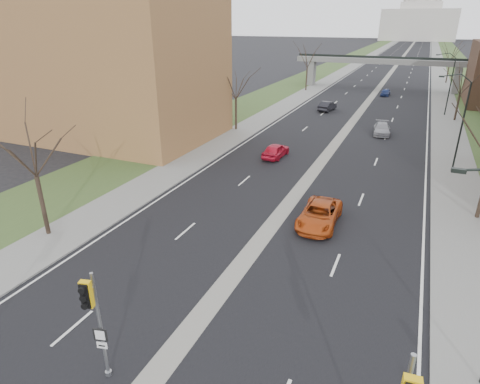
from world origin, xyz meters
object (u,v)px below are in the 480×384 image
Objects in this scene: signal_pole_median at (93,311)px; car_right_mid at (382,129)px; car_left_near at (276,150)px; car_right_near at (319,214)px; car_left_far at (327,106)px; car_right_far at (386,92)px.

car_right_mid is at bearing 67.90° from signal_pole_median.
signal_pole_median reaches higher than car_left_near.
car_right_near is 1.14× the size of car_right_mid.
car_left_far reaches higher than car_right_mid.
signal_pole_median is 29.39m from car_left_near.
car_left_near is (-3.04, 29.11, -2.63)m from signal_pole_median.
car_right_mid is (1.44, 26.69, -0.06)m from car_right_near.
car_left_far is (-0.21, 25.06, 0.01)m from car_left_near.
car_right_near is (7.58, -12.81, 0.01)m from car_left_near.
car_right_mid is at bearing 85.79° from car_right_near.
car_right_far is at bearing 88.17° from car_right_mid.
car_right_mid is 29.21m from car_right_far.
car_left_far is 19.25m from car_right_far.
signal_pole_median reaches higher than car_right_far.
car_right_near is (4.54, 16.30, -2.62)m from signal_pole_median.
car_right_far is (7.00, 17.94, -0.09)m from car_left_far.
car_left_near is 0.80× the size of car_right_near.
car_right_far is at bearing 89.70° from car_right_near.
car_right_near reaches higher than car_left_far.
signal_pole_median is 0.91× the size of car_right_near.
signal_pole_median reaches higher than car_left_far.
car_right_far is (-0.79, 55.81, -0.10)m from car_right_near.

